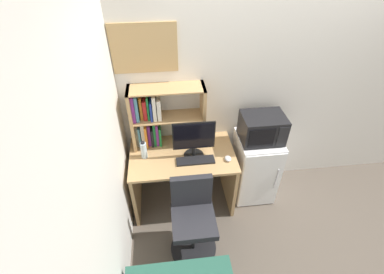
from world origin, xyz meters
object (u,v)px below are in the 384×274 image
at_px(monitor, 194,139).
at_px(microwave, 262,128).
at_px(water_bottle, 144,150).
at_px(wall_corkboard, 144,48).
at_px(hutch_bookshelf, 156,117).
at_px(mini_fridge, 255,167).
at_px(desk_chair, 193,222).
at_px(keyboard, 195,161).
at_px(computer_mouse, 228,159).

bearing_deg(monitor, microwave, 7.88).
distance_m(water_bottle, wall_corkboard, 1.00).
relative_size(monitor, water_bottle, 2.08).
height_order(hutch_bookshelf, wall_corkboard, wall_corkboard).
distance_m(mini_fridge, wall_corkboard, 1.82).
xyz_separation_m(hutch_bookshelf, desk_chair, (0.29, -0.82, -0.71)).
height_order(microwave, desk_chair, microwave).
relative_size(hutch_bookshelf, wall_corkboard, 1.26).
bearing_deg(desk_chair, keyboard, 80.07).
bearing_deg(computer_mouse, monitor, 162.92).
relative_size(computer_mouse, microwave, 0.19).
distance_m(desk_chair, wall_corkboard, 1.71).
bearing_deg(microwave, mini_fridge, -90.14).
height_order(keyboard, desk_chair, desk_chair).
height_order(computer_mouse, wall_corkboard, wall_corkboard).
relative_size(computer_mouse, mini_fridge, 0.10).
height_order(mini_fridge, microwave, microwave).
bearing_deg(mini_fridge, keyboard, -165.87).
bearing_deg(wall_corkboard, microwave, -12.81).
distance_m(keyboard, computer_mouse, 0.34).
xyz_separation_m(desk_chair, wall_corkboard, (-0.34, 0.92, 1.39)).
xyz_separation_m(keyboard, microwave, (0.74, 0.19, 0.21)).
distance_m(computer_mouse, water_bottle, 0.87).
bearing_deg(wall_corkboard, keyboard, -46.99).
relative_size(monitor, wall_corkboard, 0.71).
distance_m(monitor, computer_mouse, 0.42).
height_order(keyboard, mini_fridge, mini_fridge).
bearing_deg(desk_chair, microwave, 38.85).
distance_m(keyboard, water_bottle, 0.54).
distance_m(hutch_bookshelf, mini_fridge, 1.32).
height_order(monitor, water_bottle, monitor).
relative_size(monitor, keyboard, 1.08).
height_order(hutch_bookshelf, microwave, hutch_bookshelf).
bearing_deg(computer_mouse, hutch_bookshelf, 152.39).
xyz_separation_m(keyboard, wall_corkboard, (-0.42, 0.45, 1.02)).
bearing_deg(microwave, water_bottle, -177.29).
bearing_deg(computer_mouse, keyboard, 176.63).
bearing_deg(desk_chair, water_bottle, 126.19).
distance_m(monitor, microwave, 0.75).
height_order(hutch_bookshelf, mini_fridge, hutch_bookshelf).
bearing_deg(computer_mouse, mini_fridge, 27.13).
distance_m(keyboard, wall_corkboard, 1.20).
xyz_separation_m(monitor, water_bottle, (-0.51, 0.04, -0.13)).
relative_size(monitor, desk_chair, 0.48).
relative_size(water_bottle, wall_corkboard, 0.34).
xyz_separation_m(mini_fridge, wall_corkboard, (-1.16, 0.27, 1.38)).
bearing_deg(wall_corkboard, hutch_bookshelf, -63.87).
bearing_deg(microwave, desk_chair, -141.15).
height_order(monitor, wall_corkboard, wall_corkboard).
xyz_separation_m(computer_mouse, mini_fridge, (0.40, 0.21, -0.37)).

